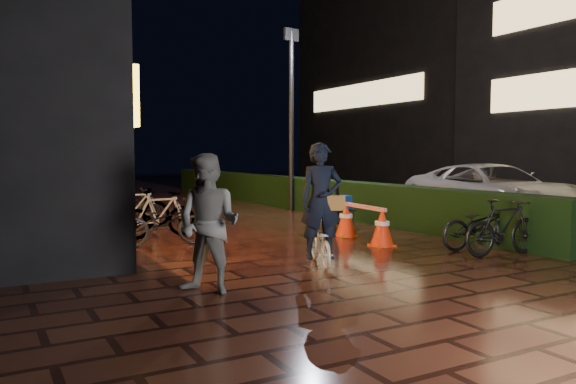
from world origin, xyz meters
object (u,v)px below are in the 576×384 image
cart_assembly (340,204)px  traffic_barrier (363,223)px  van (493,191)px  bystander_person (209,224)px  cyclist (320,220)px

cart_assembly → traffic_barrier: bearing=-110.9°
cart_assembly → van: bearing=-5.9°
bystander_person → traffic_barrier: size_ratio=0.97×
cyclist → traffic_barrier: bearing=39.0°
cyclist → cart_assembly: size_ratio=1.75×
bystander_person → traffic_barrier: 4.94m
bystander_person → van: bystander_person is taller
van → cart_assembly: 4.63m
bystander_person → cyclist: bearing=71.7°
bystander_person → cart_assembly: (4.94, 4.31, -0.32)m
van → cyclist: (-7.38, -3.04, -0.03)m
cyclist → cart_assembly: 4.49m
cyclist → bystander_person: bearing=-159.9°
cyclist → traffic_barrier: cyclist is taller
bystander_person → cyclist: (2.16, 0.79, -0.17)m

